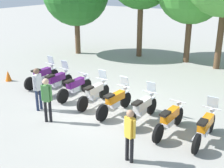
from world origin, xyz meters
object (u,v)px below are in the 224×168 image
object	(u,v)px
motorcycle_0	(42,75)
motorcycle_3	(94,93)
motorcycle_6	(169,119)
traffic_cone	(8,76)
motorcycle_7	(205,127)
motorcycle_4	(115,101)
motorcycle_2	(75,87)
person_0	(130,132)
person_1	(47,97)
motorcycle_5	(142,108)
motorcycle_1	(56,81)
person_2	(38,86)

from	to	relation	value
motorcycle_0	motorcycle_3	bearing A→B (deg)	-97.31
motorcycle_6	traffic_cone	size ratio (longest dim) A/B	3.99
motorcycle_3	motorcycle_7	distance (m)	4.74
motorcycle_3	motorcycle_4	bearing A→B (deg)	-103.23
motorcycle_2	person_0	world-z (taller)	person_0
motorcycle_2	motorcycle_6	distance (m)	4.77
motorcycle_3	motorcycle_6	xyz separation A→B (m)	(3.54, -0.50, -0.01)
person_1	motorcycle_2	bearing A→B (deg)	-13.48
motorcycle_2	motorcycle_3	bearing A→B (deg)	-96.92
motorcycle_4	motorcycle_7	distance (m)	3.54
motorcycle_6	traffic_cone	distance (m)	9.07
person_0	motorcycle_3	bearing A→B (deg)	-118.75
motorcycle_7	traffic_cone	world-z (taller)	motorcycle_7
motorcycle_2	motorcycle_5	distance (m)	3.56
person_0	traffic_cone	size ratio (longest dim) A/B	2.95
motorcycle_2	motorcycle_4	distance (m)	2.40
motorcycle_1	person_2	xyz separation A→B (m)	(0.84, -1.88, 0.51)
motorcycle_1	person_1	xyz separation A→B (m)	(1.90, -2.42, 0.46)
motorcycle_0	person_2	world-z (taller)	person_2
motorcycle_2	person_2	distance (m)	1.93
motorcycle_0	motorcycle_3	size ratio (longest dim) A/B	1.00
person_1	person_2	world-z (taller)	person_2
motorcycle_6	person_2	distance (m)	5.22
traffic_cone	motorcycle_5	bearing A→B (deg)	-1.29
motorcycle_3	person_1	bearing A→B (deg)	166.48
motorcycle_4	motorcycle_3	bearing A→B (deg)	81.30
motorcycle_7	person_0	size ratio (longest dim) A/B	1.35
motorcycle_5	person_2	bearing A→B (deg)	111.79
traffic_cone	person_0	bearing A→B (deg)	-16.72
motorcycle_5	person_2	size ratio (longest dim) A/B	1.26
motorcycle_2	motorcycle_7	world-z (taller)	motorcycle_7
motorcycle_7	traffic_cone	size ratio (longest dim) A/B	3.98
motorcycle_4	motorcycle_6	distance (m)	2.37
motorcycle_3	motorcycle_7	size ratio (longest dim) A/B	1.00
motorcycle_3	motorcycle_4	xyz separation A→B (m)	(1.18, -0.24, 0.00)
motorcycle_7	traffic_cone	bearing A→B (deg)	87.48
motorcycle_7	person_2	world-z (taller)	person_2
motorcycle_0	motorcycle_1	bearing A→B (deg)	-101.85
motorcycle_0	traffic_cone	xyz separation A→B (m)	(-1.97, -0.53, -0.24)
motorcycle_5	person_2	distance (m)	4.16
traffic_cone	motorcycle_4	bearing A→B (deg)	-1.55
motorcycle_5	person_2	world-z (taller)	person_2
motorcycle_4	motorcycle_6	xyz separation A→B (m)	(2.36, -0.26, -0.01)
motorcycle_1	traffic_cone	xyz separation A→B (m)	(-3.15, -0.28, -0.24)
motorcycle_1	motorcycle_2	size ratio (longest dim) A/B	1.00
motorcycle_6	person_2	xyz separation A→B (m)	(-5.06, -1.16, 0.52)
motorcycle_4	motorcycle_5	xyz separation A→B (m)	(1.18, 0.00, 0.00)
traffic_cone	motorcycle_2	bearing A→B (deg)	2.97
motorcycle_3	traffic_cone	xyz separation A→B (m)	(-5.51, -0.06, -0.24)
motorcycle_5	person_1	bearing A→B (deg)	126.54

